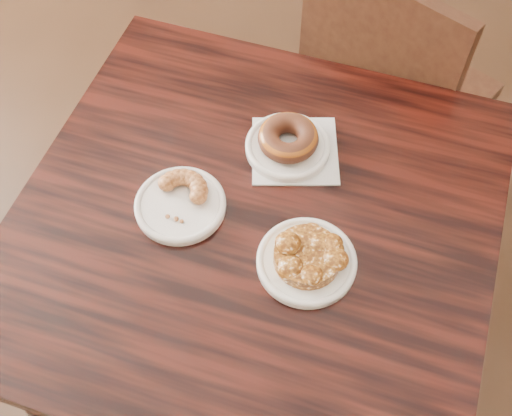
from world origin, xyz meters
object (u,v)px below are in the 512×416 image
at_px(glazed_donut, 288,138).
at_px(cruller_fragment, 179,199).
at_px(cafe_table, 254,308).
at_px(apple_fritter, 307,255).
at_px(chair_far, 399,95).

height_order(glazed_donut, cruller_fragment, glazed_donut).
height_order(cafe_table, glazed_donut, glazed_donut).
relative_size(glazed_donut, apple_fritter, 0.74).
relative_size(apple_fritter, cruller_fragment, 1.42).
distance_m(cafe_table, apple_fritter, 0.42).
height_order(chair_far, cruller_fragment, chair_far).
xyz_separation_m(cafe_table, chair_far, (0.09, 0.67, 0.08)).
bearing_deg(apple_fritter, glazed_donut, 122.04).
bearing_deg(chair_far, cafe_table, 97.33).
relative_size(chair_far, apple_fritter, 6.02).
distance_m(chair_far, cruller_fragment, 0.81).
bearing_deg(cruller_fragment, apple_fritter, -1.35).
bearing_deg(glazed_donut, cafe_table, -86.36).
xyz_separation_m(cafe_table, apple_fritter, (0.12, -0.04, 0.41)).
distance_m(cafe_table, glazed_donut, 0.44).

